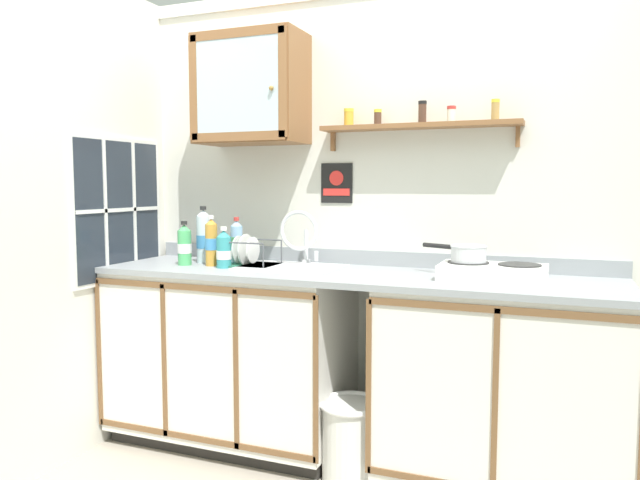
# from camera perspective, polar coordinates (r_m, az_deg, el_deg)

# --- Properties ---
(back_wall) EXTENTS (3.21, 0.07, 2.46)m
(back_wall) POSITION_cam_1_polar(r_m,az_deg,el_deg) (3.30, 4.53, 2.47)
(back_wall) COLOR silver
(back_wall) RESTS_ON ground
(side_wall_left) EXTENTS (0.05, 3.41, 2.46)m
(side_wall_left) POSITION_cam_1_polar(r_m,az_deg,el_deg) (3.20, -24.37, 1.77)
(side_wall_left) COLOR silver
(side_wall_left) RESTS_ON ground
(lower_cabinet_run) EXTENTS (1.27, 0.63, 0.93)m
(lower_cabinet_run) POSITION_cam_1_polar(r_m,az_deg,el_deg) (3.38, -8.29, -10.69)
(lower_cabinet_run) COLOR black
(lower_cabinet_run) RESTS_ON ground
(lower_cabinet_run_right) EXTENTS (1.10, 0.63, 0.93)m
(lower_cabinet_run_right) POSITION_cam_1_polar(r_m,az_deg,el_deg) (2.97, 16.68, -13.13)
(lower_cabinet_run_right) COLOR black
(lower_cabinet_run_right) RESTS_ON ground
(countertop) EXTENTS (2.57, 0.65, 0.03)m
(countertop) POSITION_cam_1_polar(r_m,az_deg,el_deg) (3.01, 2.60, -3.33)
(countertop) COLOR gray
(countertop) RESTS_ON lower_cabinet_run
(backsplash) EXTENTS (2.57, 0.02, 0.08)m
(backsplash) POSITION_cam_1_polar(r_m,az_deg,el_deg) (3.28, 4.32, -1.65)
(backsplash) COLOR gray
(backsplash) RESTS_ON countertop
(sink) EXTENTS (0.52, 0.42, 0.41)m
(sink) POSITION_cam_1_polar(r_m,az_deg,el_deg) (3.16, -2.60, -2.73)
(sink) COLOR silver
(sink) RESTS_ON countertop
(hot_plate_stove) EXTENTS (0.47, 0.29, 0.07)m
(hot_plate_stove) POSITION_cam_1_polar(r_m,az_deg,el_deg) (2.88, 15.90, -2.88)
(hot_plate_stove) COLOR silver
(hot_plate_stove) RESTS_ON countertop
(saucepan) EXTENTS (0.32, 0.20, 0.08)m
(saucepan) POSITION_cam_1_polar(r_m,az_deg,el_deg) (2.91, 13.64, -1.17)
(saucepan) COLOR silver
(saucepan) RESTS_ON hot_plate_stove
(bottle_juice_amber_0) EXTENTS (0.07, 0.07, 0.27)m
(bottle_juice_amber_0) POSITION_cam_1_polar(r_m,az_deg,el_deg) (3.28, -10.14, -0.24)
(bottle_juice_amber_0) COLOR gold
(bottle_juice_amber_0) RESTS_ON countertop
(bottle_water_clear_1) EXTENTS (0.08, 0.08, 0.31)m
(bottle_water_clear_1) POSITION_cam_1_polar(r_m,az_deg,el_deg) (3.42, -10.85, 0.25)
(bottle_water_clear_1) COLOR silver
(bottle_water_clear_1) RESTS_ON countertop
(bottle_soda_green_2) EXTENTS (0.08, 0.08, 0.24)m
(bottle_soda_green_2) POSITION_cam_1_polar(r_m,az_deg,el_deg) (3.35, -12.58, -0.50)
(bottle_soda_green_2) COLOR #4CB266
(bottle_soda_green_2) RESTS_ON countertop
(bottle_water_blue_3) EXTENTS (0.07, 0.07, 0.26)m
(bottle_water_blue_3) POSITION_cam_1_polar(r_m,az_deg,el_deg) (3.33, -7.82, -0.21)
(bottle_water_blue_3) COLOR #8CB7E0
(bottle_water_blue_3) RESTS_ON countertop
(bottle_detergent_teal_4) EXTENTS (0.08, 0.08, 0.22)m
(bottle_detergent_teal_4) POSITION_cam_1_polar(r_m,az_deg,el_deg) (3.19, -9.00, -0.94)
(bottle_detergent_teal_4) COLOR teal
(bottle_detergent_teal_4) RESTS_ON countertop
(dish_rack) EXTENTS (0.28, 0.23, 0.17)m
(dish_rack) POSITION_cam_1_polar(r_m,az_deg,el_deg) (3.24, -6.70, -1.71)
(dish_rack) COLOR #26664C
(dish_rack) RESTS_ON countertop
(mug) EXTENTS (0.12, 0.08, 0.11)m
(mug) POSITION_cam_1_polar(r_m,az_deg,el_deg) (3.31, -6.93, -1.37)
(mug) COLOR #337259
(mug) RESTS_ON countertop
(wall_cabinet) EXTENTS (0.58, 0.34, 0.58)m
(wall_cabinet) POSITION_cam_1_polar(r_m,az_deg,el_deg) (3.40, -6.50, 13.85)
(wall_cabinet) COLOR brown
(spice_shelf) EXTENTS (1.01, 0.14, 0.23)m
(spice_shelf) POSITION_cam_1_polar(r_m,az_deg,el_deg) (3.14, 9.07, 10.67)
(spice_shelf) COLOR brown
(warning_sign) EXTENTS (0.18, 0.01, 0.21)m
(warning_sign) POSITION_cam_1_polar(r_m,az_deg,el_deg) (3.32, 1.57, 5.33)
(warning_sign) COLOR black
(window) EXTENTS (0.03, 0.71, 0.79)m
(window) POSITION_cam_1_polar(r_m,az_deg,el_deg) (3.53, -18.37, 2.70)
(window) COLOR #262D38
(trash_bin) EXTENTS (0.31, 0.31, 0.38)m
(trash_bin) POSITION_cam_1_polar(r_m,az_deg,el_deg) (3.03, 2.96, -18.03)
(trash_bin) COLOR silver
(trash_bin) RESTS_ON ground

